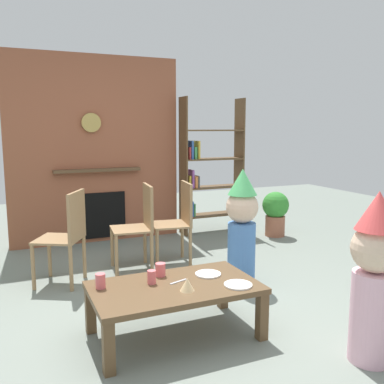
{
  "coord_description": "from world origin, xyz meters",
  "views": [
    {
      "loc": [
        -1.33,
        -2.97,
        1.49
      ],
      "look_at": [
        0.15,
        0.4,
        0.93
      ],
      "focal_mm": 39.72,
      "sensor_mm": 36.0,
      "label": 1
    }
  ],
  "objects_px": {
    "dining_chair_right": "(178,218)",
    "child_in_pink": "(242,224)",
    "child_with_cone_hat": "(374,273)",
    "potted_plant_tall": "(275,211)",
    "birthday_cake_slice": "(187,284)",
    "coffee_table": "(175,292)",
    "paper_cup_near_left": "(152,277)",
    "bookshelf": "(207,171)",
    "paper_cup_near_right": "(160,270)",
    "dining_chair_middle": "(140,222)",
    "paper_plate_front": "(238,285)",
    "paper_cup_center": "(100,281)",
    "dining_chair_left": "(68,232)",
    "paper_plate_rear": "(208,274)"
  },
  "relations": [
    {
      "from": "child_with_cone_hat",
      "to": "potted_plant_tall",
      "type": "xyz_separation_m",
      "value": [
        1.29,
        2.93,
        -0.24
      ]
    },
    {
      "from": "bookshelf",
      "to": "birthday_cake_slice",
      "type": "distance_m",
      "value": 3.23
    },
    {
      "from": "paper_cup_center",
      "to": "coffee_table",
      "type": "bearing_deg",
      "value": -16.8
    },
    {
      "from": "paper_cup_near_right",
      "to": "bookshelf",
      "type": "bearing_deg",
      "value": 57.39
    },
    {
      "from": "bookshelf",
      "to": "coffee_table",
      "type": "distance_m",
      "value": 3.15
    },
    {
      "from": "paper_cup_near_right",
      "to": "birthday_cake_slice",
      "type": "bearing_deg",
      "value": -78.59
    },
    {
      "from": "child_with_cone_hat",
      "to": "dining_chair_right",
      "type": "bearing_deg",
      "value": -42.56
    },
    {
      "from": "paper_cup_near_left",
      "to": "paper_plate_front",
      "type": "height_order",
      "value": "paper_cup_near_left"
    },
    {
      "from": "paper_plate_front",
      "to": "dining_chair_middle",
      "type": "xyz_separation_m",
      "value": [
        -0.21,
        1.71,
        0.12
      ]
    },
    {
      "from": "paper_plate_front",
      "to": "child_with_cone_hat",
      "type": "distance_m",
      "value": 0.9
    },
    {
      "from": "paper_cup_near_right",
      "to": "dining_chair_left",
      "type": "bearing_deg",
      "value": 114.27
    },
    {
      "from": "child_in_pink",
      "to": "potted_plant_tall",
      "type": "bearing_deg",
      "value": -171.04
    },
    {
      "from": "dining_chair_middle",
      "to": "bookshelf",
      "type": "bearing_deg",
      "value": -132.93
    },
    {
      "from": "paper_cup_center",
      "to": "child_in_pink",
      "type": "bearing_deg",
      "value": 21.53
    },
    {
      "from": "paper_plate_rear",
      "to": "birthday_cake_slice",
      "type": "bearing_deg",
      "value": -139.67
    },
    {
      "from": "paper_plate_rear",
      "to": "child_in_pink",
      "type": "bearing_deg",
      "value": 43.75
    },
    {
      "from": "bookshelf",
      "to": "paper_cup_near_right",
      "type": "bearing_deg",
      "value": -122.61
    },
    {
      "from": "paper_plate_front",
      "to": "paper_cup_near_right",
      "type": "bearing_deg",
      "value": 137.09
    },
    {
      "from": "dining_chair_left",
      "to": "dining_chair_middle",
      "type": "bearing_deg",
      "value": -139.93
    },
    {
      "from": "birthday_cake_slice",
      "to": "dining_chair_middle",
      "type": "relative_size",
      "value": 0.11
    },
    {
      "from": "dining_chair_left",
      "to": "potted_plant_tall",
      "type": "xyz_separation_m",
      "value": [
        2.87,
        0.75,
        -0.16
      ]
    },
    {
      "from": "paper_cup_near_left",
      "to": "potted_plant_tall",
      "type": "relative_size",
      "value": 0.16
    },
    {
      "from": "dining_chair_middle",
      "to": "paper_plate_front",
      "type": "bearing_deg",
      "value": 103.06
    },
    {
      "from": "birthday_cake_slice",
      "to": "potted_plant_tall",
      "type": "bearing_deg",
      "value": 44.58
    },
    {
      "from": "paper_cup_center",
      "to": "dining_chair_middle",
      "type": "distance_m",
      "value": 1.54
    },
    {
      "from": "dining_chair_right",
      "to": "potted_plant_tall",
      "type": "distance_m",
      "value": 1.77
    },
    {
      "from": "bookshelf",
      "to": "dining_chair_right",
      "type": "distance_m",
      "value": 1.5
    },
    {
      "from": "potted_plant_tall",
      "to": "paper_plate_front",
      "type": "bearing_deg",
      "value": -129.7
    },
    {
      "from": "paper_cup_center",
      "to": "birthday_cake_slice",
      "type": "distance_m",
      "value": 0.61
    },
    {
      "from": "coffee_table",
      "to": "potted_plant_tall",
      "type": "bearing_deg",
      "value": 42.3
    },
    {
      "from": "birthday_cake_slice",
      "to": "potted_plant_tall",
      "type": "distance_m",
      "value": 3.21
    },
    {
      "from": "paper_cup_center",
      "to": "dining_chair_left",
      "type": "xyz_separation_m",
      "value": [
        -0.06,
        1.22,
        0.08
      ]
    },
    {
      "from": "paper_cup_near_right",
      "to": "birthday_cake_slice",
      "type": "relative_size",
      "value": 0.99
    },
    {
      "from": "dining_chair_right",
      "to": "child_in_pink",
      "type": "bearing_deg",
      "value": 120.01
    },
    {
      "from": "paper_cup_near_right",
      "to": "child_in_pink",
      "type": "distance_m",
      "value": 1.14
    },
    {
      "from": "paper_cup_near_right",
      "to": "paper_cup_center",
      "type": "xyz_separation_m",
      "value": [
        -0.46,
        -0.06,
        0.0
      ]
    },
    {
      "from": "dining_chair_right",
      "to": "paper_plate_front",
      "type": "bearing_deg",
      "value": 90.49
    },
    {
      "from": "child_with_cone_hat",
      "to": "dining_chair_left",
      "type": "height_order",
      "value": "child_with_cone_hat"
    },
    {
      "from": "birthday_cake_slice",
      "to": "dining_chair_right",
      "type": "height_order",
      "value": "dining_chair_right"
    },
    {
      "from": "paper_cup_center",
      "to": "dining_chair_right",
      "type": "bearing_deg",
      "value": 50.66
    },
    {
      "from": "paper_cup_near_left",
      "to": "birthday_cake_slice",
      "type": "bearing_deg",
      "value": -51.28
    },
    {
      "from": "paper_cup_near_left",
      "to": "paper_plate_rear",
      "type": "distance_m",
      "value": 0.45
    },
    {
      "from": "child_in_pink",
      "to": "dining_chair_middle",
      "type": "height_order",
      "value": "child_in_pink"
    },
    {
      "from": "child_in_pink",
      "to": "dining_chair_middle",
      "type": "relative_size",
      "value": 1.23
    },
    {
      "from": "child_in_pink",
      "to": "potted_plant_tall",
      "type": "relative_size",
      "value": 1.8
    },
    {
      "from": "paper_cup_near_left",
      "to": "dining_chair_right",
      "type": "xyz_separation_m",
      "value": [
        0.79,
        1.46,
        0.08
      ]
    },
    {
      "from": "birthday_cake_slice",
      "to": "paper_cup_near_left",
      "type": "bearing_deg",
      "value": 128.72
    },
    {
      "from": "paper_plate_rear",
      "to": "birthday_cake_slice",
      "type": "distance_m",
      "value": 0.36
    },
    {
      "from": "dining_chair_left",
      "to": "birthday_cake_slice",
      "type": "bearing_deg",
      "value": 140.27
    },
    {
      "from": "coffee_table",
      "to": "child_in_pink",
      "type": "height_order",
      "value": "child_in_pink"
    }
  ]
}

